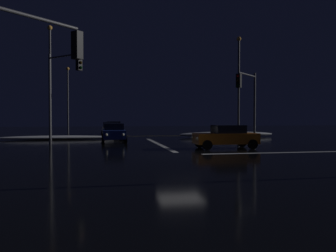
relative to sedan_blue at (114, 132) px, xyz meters
name	(u,v)px	position (x,y,z in m)	size (l,w,h in m)	color
ground	(181,156)	(3.35, -10.86, -0.85)	(120.00, 120.00, 0.10)	black
stop_line_north	(159,144)	(3.35, -3.13, -0.80)	(0.35, 13.18, 0.01)	white
centre_line_ns	(142,136)	(3.35, 8.47, -0.80)	(22.00, 0.15, 0.01)	yellow
crosswalk_bar_east	(308,152)	(11.17, -10.86, -0.80)	(13.18, 0.40, 0.01)	white
snow_bank_left_curb	(57,138)	(-5.17, 4.12, -0.62)	(10.62, 1.50, 0.37)	white
snow_bank_right_curb	(226,134)	(11.87, 5.01, -0.52)	(10.33, 1.50, 0.57)	white
sedan_blue	(114,132)	(0.00, 0.00, 0.00)	(2.02, 4.33, 1.57)	navy
sedan_gray	(111,130)	(-0.07, 6.69, 0.00)	(2.02, 4.33, 1.57)	slate
sedan_black	(114,128)	(0.38, 13.20, 0.00)	(2.02, 4.33, 1.57)	black
sedan_orange_crossing	(226,136)	(7.22, -7.56, 0.00)	(4.33, 2.02, 1.57)	#C66014
traffic_signal_ne	(248,94)	(10.42, -3.79, 3.14)	(2.68, 2.68, 5.75)	#4C4C51
traffic_signal_sw	(23,60)	(-3.48, -17.68, 3.19)	(3.22, 3.22, 5.77)	#4C4C51
traffic_signal_nw	(61,83)	(-3.85, -3.66, 3.79)	(2.58, 2.58, 6.77)	#4C4C51
streetlamp_left_near	(50,75)	(-5.47, 2.47, 5.00)	(0.44, 0.44, 10.19)	#424247
streetlamp_right_near	(239,81)	(12.17, 2.47, 4.87)	(0.44, 0.44, 9.94)	#424247
streetlamp_left_far	(68,95)	(-5.47, 18.47, 4.27)	(0.44, 0.44, 8.77)	#424247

